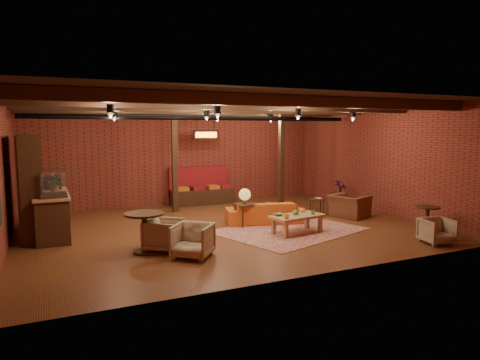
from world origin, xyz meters
name	(u,v)px	position (x,y,z in m)	size (l,w,h in m)	color
floor	(226,227)	(0.00, 0.00, 0.00)	(10.00, 10.00, 0.00)	#442111
ceiling	(225,103)	(0.00, 0.00, 3.20)	(10.00, 8.00, 0.02)	black
wall_back	(180,157)	(0.00, 4.00, 1.60)	(10.00, 0.02, 3.20)	maroon
wall_front	(316,185)	(0.00, -4.00, 1.60)	(10.00, 0.02, 3.20)	maroon
wall_left	(3,175)	(-5.00, 0.00, 1.60)	(0.02, 8.00, 3.20)	maroon
wall_right	(378,160)	(5.00, 0.00, 1.60)	(0.02, 8.00, 3.20)	maroon
ceiling_beams	(225,107)	(0.00, 0.00, 3.08)	(9.80, 6.40, 0.22)	black
ceiling_pipe	(204,118)	(0.00, 1.60, 2.85)	(0.12, 0.12, 9.60)	black
post_left	(175,160)	(-0.60, 2.60, 1.60)	(0.16, 0.16, 3.20)	black
post_right	(282,158)	(2.80, 2.00, 1.60)	(0.16, 0.16, 3.20)	black
service_counter	(51,202)	(-4.10, 1.00, 0.80)	(0.80, 2.50, 1.60)	black
plant_counter	(55,184)	(-4.00, 1.20, 1.22)	(0.35, 0.39, 0.30)	#337F33
shelving_hutch	(32,186)	(-4.50, 1.10, 1.20)	(0.52, 2.00, 2.40)	black
banquette	(202,189)	(0.60, 3.55, 0.50)	(2.10, 0.70, 1.00)	maroon
service_sign	(206,135)	(0.60, 3.10, 2.35)	(0.86, 0.06, 0.30)	orange
ceiling_spotlights	(225,116)	(0.00, 0.00, 2.86)	(6.40, 4.40, 0.28)	black
rug	(289,230)	(1.33, -0.96, 0.01)	(3.38, 2.59, 0.01)	maroon
sofa	(264,212)	(1.14, 0.06, 0.29)	(2.02, 0.79, 0.59)	#C3571B
coffee_table	(296,217)	(1.33, -1.29, 0.40)	(1.41, 0.86, 0.70)	#9C7E49
side_table_lamp	(245,197)	(0.53, -0.02, 0.75)	(0.54, 0.54, 0.99)	black
round_table_left	(144,226)	(-2.40, -1.41, 0.57)	(0.80, 0.80, 0.84)	black
armchair_a	(164,233)	(-1.99, -1.39, 0.37)	(0.71, 0.67, 0.73)	#C4B398
armchair_b	(193,239)	(-1.59, -2.12, 0.37)	(0.72, 0.68, 0.75)	#C4B398
armchair_right	(349,202)	(3.74, -0.29, 0.44)	(1.00, 0.65, 0.88)	brown
side_table_book	(317,200)	(3.25, 0.62, 0.41)	(0.51, 0.51, 0.46)	black
round_table_right	(427,215)	(4.20, -2.66, 0.45)	(0.58, 0.58, 0.68)	black
armchair_far	(437,230)	(3.67, -3.40, 0.31)	(0.61, 0.57, 0.63)	#C4B398
plant_tall	(340,167)	(4.40, 1.01, 1.33)	(1.49, 1.49, 2.65)	#4C7F4C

